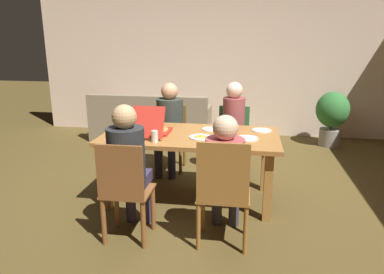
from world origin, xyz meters
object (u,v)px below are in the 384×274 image
dining_table (191,142)px  person_1 (225,168)px  plate_3 (247,138)px  couch (151,123)px  plate_0 (262,130)px  chair_2 (171,135)px  drinking_glass_0 (223,130)px  pizza_box_0 (153,129)px  person_2 (169,121)px  person_3 (233,123)px  potted_plant (332,114)px  plate_1 (201,137)px  chair_0 (125,190)px  person_0 (128,161)px  drinking_glass_2 (155,136)px  chair_3 (233,138)px  chair_1 (223,190)px  drinking_glass_1 (136,119)px  plate_2 (211,129)px

dining_table → person_1: bearing=-61.4°
plate_3 → couch: 2.99m
plate_0 → chair_2: bearing=149.7°
drinking_glass_0 → couch: bearing=121.7°
person_1 → pizza_box_0: 1.13m
person_2 → person_3: (0.85, -0.06, 0.01)m
chair_2 → couch: 1.52m
couch → potted_plant: bearing=2.0°
pizza_box_0 → plate_3: bearing=-3.2°
plate_1 → chair_0: bearing=-123.2°
person_0 → person_3: bearing=62.1°
person_0 → chair_2: person_0 is taller
dining_table → person_1: size_ratio=1.63×
chair_0 → drinking_glass_2: 0.70m
person_3 → potted_plant: (1.57, 1.65, -0.18)m
pizza_box_0 → chair_3: bearing=48.5°
chair_3 → pizza_box_0: size_ratio=1.75×
chair_1 → plate_3: bearing=77.9°
person_2 → plate_1: person_2 is taller
drinking_glass_0 → person_2: bearing=132.6°
chair_0 → plate_3: bearing=40.3°
drinking_glass_1 → chair_2: bearing=61.9°
plate_2 → chair_1: bearing=-78.9°
person_2 → person_3: person_3 is taller
person_1 → person_2: size_ratio=0.97×
dining_table → drinking_glass_0: (0.35, -0.01, 0.16)m
person_0 → plate_2: person_0 is taller
chair_1 → person_2: 1.97m
dining_table → person_0: bearing=-116.9°
person_2 → drinking_glass_1: (-0.31, -0.45, 0.12)m
potted_plant → dining_table: bearing=-129.5°
chair_2 → pizza_box_0: pizza_box_0 is taller
chair_1 → chair_2: chair_1 is taller
chair_3 → plate_1: (-0.30, -1.03, 0.30)m
plate_2 → couch: size_ratio=0.10×
person_2 → plate_0: (1.20, -0.57, 0.06)m
drinking_glass_1 → couch: 2.04m
chair_2 → plate_0: (1.20, -0.70, 0.29)m
potted_plant → drinking_glass_1: bearing=-143.2°
couch → plate_3: bearing=-54.8°
plate_0 → dining_table: bearing=-160.9°
dining_table → chair_2: chair_2 is taller
person_1 → pizza_box_0: (-0.84, 0.75, 0.12)m
person_1 → plate_3: (0.18, 0.69, 0.08)m
plate_2 → plate_1: bearing=-101.6°
chair_0 → dining_table: bearing=66.3°
person_1 → pizza_box_0: bearing=138.1°
pizza_box_0 → person_2: bearing=91.2°
chair_2 → person_2: (-0.00, -0.13, 0.23)m
plate_2 → drinking_glass_0: drinking_glass_0 is taller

